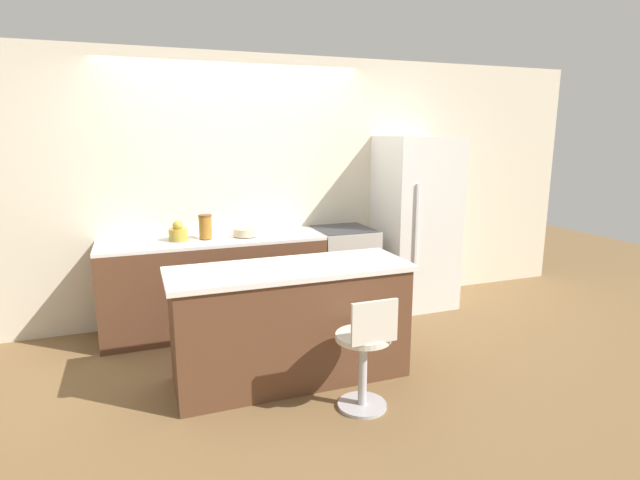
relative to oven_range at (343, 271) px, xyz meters
The scene contains 10 objects.
ground_plane 1.16m from the oven_range, 162.40° to the right, with size 14.00×14.00×0.00m, color brown.
wall_back 1.37m from the oven_range, 161.74° to the left, with size 8.00×0.06×2.60m.
back_counter 1.33m from the oven_range, behind, with size 2.05×0.61×0.89m.
kitchen_island 1.53m from the oven_range, 128.15° to the right, with size 1.80×0.65×0.88m.
oven_range is the anchor object (origin of this frame).
refrigerator 0.94m from the oven_range, ahead, with size 0.75×0.71×1.82m.
stool_chair 1.92m from the oven_range, 108.88° to the right, with size 0.38×0.38×0.81m.
kettle 1.72m from the oven_range, behind, with size 0.17×0.17×0.18m.
mixing_bowl 1.12m from the oven_range, behind, with size 0.24×0.24×0.07m.
canister_jar 1.50m from the oven_range, behind, with size 0.12×0.12×0.22m.
Camera 1 is at (-0.97, -4.28, 1.84)m, focal length 28.00 mm.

